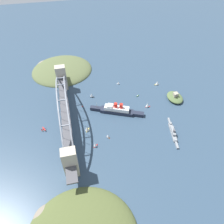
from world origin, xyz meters
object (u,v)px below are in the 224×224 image
harbor_arch_bridge (65,111)px  fort_island_mid_harbor (175,97)px  small_boat_2 (95,145)px  small_boat_7 (92,95)px  naval_cruiser (173,132)px  channel_marker_buoy (82,106)px  ocean_liner (117,110)px  seaplane_taxiing_near_bridge (44,129)px  small_boat_6 (147,105)px  small_boat_1 (157,83)px  small_boat_4 (108,136)px  small_boat_3 (118,83)px  small_boat_5 (138,96)px  small_boat_0 (87,129)px

harbor_arch_bridge → fort_island_mid_harbor: 212.04m
small_boat_2 → small_boat_7: (-121.39, 13.69, 0.02)m
naval_cruiser → small_boat_2: 129.94m
channel_marker_buoy → ocean_liner: bearing=62.8°
seaplane_taxiing_near_bridge → small_boat_6: bearing=94.6°
small_boat_1 → small_boat_7: (9.07, -141.58, 0.35)m
harbor_arch_bridge → naval_cruiser: 182.36m
seaplane_taxiing_near_bridge → small_boat_4: small_boat_4 is taller
ocean_liner → small_boat_1: ocean_liner is taller
fort_island_mid_harbor → small_boat_6: size_ratio=3.63×
seaplane_taxiing_near_bridge → small_boat_1: (-76.93, 234.15, 2.60)m
harbor_arch_bridge → small_boat_7: 82.44m
small_boat_3 → fort_island_mid_harbor: bearing=52.8°
small_boat_1 → small_boat_7: size_ratio=0.97×
fort_island_mid_harbor → small_boat_2: 188.54m
naval_cruiser → small_boat_6: bearing=-165.1°
small_boat_1 → channel_marker_buoy: size_ratio=3.68×
small_boat_3 → small_boat_6: (82.24, 35.02, 1.29)m
small_boat_3 → small_boat_7: 69.01m
small_boat_6 → fort_island_mid_harbor: bearing=99.3°
channel_marker_buoy → small_boat_1: bearing=101.4°
naval_cruiser → seaplane_taxiing_near_bridge: bearing=-105.0°
harbor_arch_bridge → small_boat_5: harbor_arch_bridge is taller
seaplane_taxiing_near_bridge → naval_cruiser: bearing=75.0°
ocean_liner → naval_cruiser: bearing=48.4°
small_boat_0 → small_boat_1: (-95.01, 162.85, -0.36)m
ocean_liner → small_boat_4: (53.20, -28.36, -2.97)m
small_boat_5 → small_boat_6: size_ratio=0.62×
seaplane_taxiing_near_bridge → small_boat_5: 189.04m
small_boat_0 → small_boat_6: small_boat_6 is taller
harbor_arch_bridge → small_boat_4: bearing=52.0°
small_boat_3 → small_boat_7: (29.66, -62.29, 1.20)m
seaplane_taxiing_near_bridge → small_boat_5: seaplane_taxiing_near_bridge is taller
harbor_arch_bridge → small_boat_4: size_ratio=35.87×
small_boat_5 → small_boat_7: bearing=-101.4°
small_boat_0 → naval_cruiser: bearing=74.6°
seaplane_taxiing_near_bridge → fort_island_mid_harbor: bearing=95.7°
harbor_arch_bridge → seaplane_taxiing_near_bridge: bearing=-77.8°
harbor_arch_bridge → small_boat_0: bearing=49.3°
small_boat_3 → small_boat_4: small_boat_3 is taller
small_boat_1 → small_boat_5: 58.58m
harbor_arch_bridge → seaplane_taxiing_near_bridge: (8.71, -40.16, -26.37)m
naval_cruiser → small_boat_3: naval_cruiser is taller
harbor_arch_bridge → small_boat_6: 151.67m
small_boat_7 → harbor_arch_bridge: bearing=-41.5°
naval_cruiser → small_boat_5: bearing=-166.0°
small_boat_4 → small_boat_6: size_ratio=0.69×
naval_cruiser → seaplane_taxiing_near_bridge: size_ratio=6.76×
small_boat_4 → small_boat_0: bearing=-125.1°
small_boat_0 → small_boat_7: bearing=166.1°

